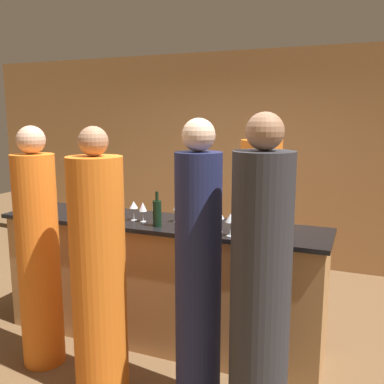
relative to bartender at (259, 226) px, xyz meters
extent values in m
plane|color=brown|center=(-0.68, -0.84, -0.90)|extent=(14.00, 14.00, 0.00)
cube|color=#A37547|center=(-0.68, 1.57, 0.50)|extent=(8.00, 0.06, 2.80)
cube|color=#B27F4C|center=(-0.68, -0.84, -0.38)|extent=(2.79, 0.57, 1.05)
cube|color=black|center=(-0.68, -0.84, 0.17)|extent=(2.85, 0.63, 0.04)
cylinder|color=orange|center=(0.00, 0.00, -0.03)|extent=(0.39, 0.39, 1.74)
sphere|color=brown|center=(0.00, 0.00, 0.94)|extent=(0.20, 0.20, 0.20)
cylinder|color=#1E234C|center=(-0.05, -1.53, -0.03)|extent=(0.30, 0.30, 1.74)
sphere|color=beige|center=(-0.05, -1.53, 0.94)|extent=(0.21, 0.21, 0.21)
cylinder|color=orange|center=(-0.75, -1.63, -0.05)|extent=(0.38, 0.38, 1.69)
sphere|color=#A37556|center=(-0.75, -1.63, 0.90)|extent=(0.20, 0.20, 0.20)
cylinder|color=orange|center=(-1.39, -1.50, -0.06)|extent=(0.32, 0.32, 1.68)
sphere|color=tan|center=(-1.39, -1.50, 0.89)|extent=(0.21, 0.21, 0.21)
cylinder|color=#2D2D33|center=(0.39, -1.65, -0.02)|extent=(0.36, 0.36, 1.77)
sphere|color=#A37556|center=(0.39, -1.65, 0.98)|extent=(0.22, 0.22, 0.22)
cylinder|color=black|center=(-0.60, -1.01, 0.29)|extent=(0.07, 0.07, 0.21)
cylinder|color=black|center=(-0.60, -1.01, 0.43)|extent=(0.03, 0.03, 0.08)
cylinder|color=silver|center=(-1.48, -0.92, 0.19)|extent=(0.05, 0.05, 0.00)
cylinder|color=silver|center=(-1.48, -0.92, 0.23)|extent=(0.01, 0.01, 0.08)
cone|color=silver|center=(-1.48, -0.92, 0.31)|extent=(0.06, 0.06, 0.08)
cylinder|color=silver|center=(-0.78, -0.92, 0.19)|extent=(0.05, 0.05, 0.00)
cylinder|color=silver|center=(-0.78, -0.92, 0.23)|extent=(0.01, 0.01, 0.09)
cone|color=silver|center=(-0.78, -0.92, 0.31)|extent=(0.07, 0.07, 0.08)
cylinder|color=silver|center=(0.31, -1.05, 0.19)|extent=(0.05, 0.05, 0.00)
cylinder|color=silver|center=(0.31, -1.05, 0.24)|extent=(0.01, 0.01, 0.10)
cone|color=silver|center=(0.31, -1.05, 0.33)|extent=(0.07, 0.07, 0.07)
cylinder|color=silver|center=(0.03, -1.07, 0.19)|extent=(0.05, 0.05, 0.00)
cylinder|color=silver|center=(0.03, -1.07, 0.24)|extent=(0.01, 0.01, 0.10)
cone|color=silver|center=(0.03, -1.07, 0.32)|extent=(0.07, 0.07, 0.06)
cylinder|color=silver|center=(-1.83, -1.05, 0.19)|extent=(0.05, 0.05, 0.00)
cylinder|color=silver|center=(-1.83, -1.05, 0.23)|extent=(0.01, 0.01, 0.08)
cone|color=silver|center=(-1.83, -1.05, 0.30)|extent=(0.08, 0.08, 0.06)
cylinder|color=silver|center=(-0.09, -0.99, 0.19)|extent=(0.05, 0.05, 0.00)
cylinder|color=silver|center=(-0.09, -0.99, 0.24)|extent=(0.01, 0.01, 0.10)
cone|color=silver|center=(-0.09, -0.99, 0.33)|extent=(0.08, 0.08, 0.07)
cylinder|color=silver|center=(-0.88, -0.91, 0.19)|extent=(0.05, 0.05, 0.00)
cylinder|color=silver|center=(-0.88, -0.91, 0.24)|extent=(0.01, 0.01, 0.10)
cone|color=silver|center=(-0.88, -0.91, 0.32)|extent=(0.07, 0.07, 0.06)
cylinder|color=silver|center=(-0.51, -0.82, 0.19)|extent=(0.05, 0.05, 0.00)
cylinder|color=silver|center=(-0.51, -0.82, 0.24)|extent=(0.01, 0.01, 0.10)
cone|color=silver|center=(-0.51, -0.82, 0.33)|extent=(0.07, 0.07, 0.08)
camera|label=1|loc=(0.91, -4.00, 1.06)|focal=40.00mm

